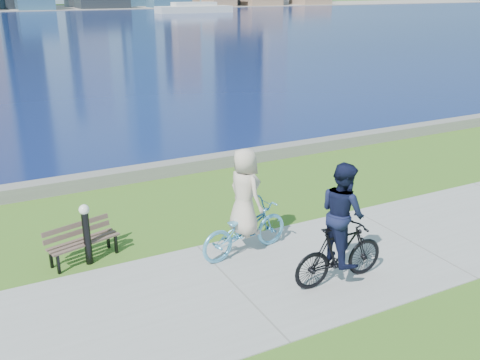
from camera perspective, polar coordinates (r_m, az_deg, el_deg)
The scene contains 8 objects.
ground at distance 9.57m, azimuth -0.38°, elevation -11.41°, with size 320.00×320.00×0.00m, color #366019.
concrete_path at distance 9.56m, azimuth -0.38°, elevation -11.36°, with size 80.00×3.50×0.02m, color gray.
seawall at distance 14.78m, azimuth -11.33°, elevation 0.62°, with size 90.00×0.50×0.35m, color slate.
ferry_far at distance 109.08m, azimuth -4.92°, elevation 17.78°, with size 14.77×4.22×2.01m.
park_bench at distance 10.72m, azimuth -16.57°, elevation -6.02°, with size 1.44×0.82×0.71m.
bollard_lamp at distance 10.41m, azimuth -16.08°, elevation -5.18°, with size 0.20×0.20×1.21m.
cyclist_woman at distance 10.32m, azimuth 0.50°, elevation -3.83°, with size 0.99×2.05×2.14m.
cyclist_man at distance 9.43m, azimuth 10.71°, elevation -5.66°, with size 0.68×1.83×2.23m.
Camera 1 is at (-3.69, -7.28, 4.99)m, focal length 40.00 mm.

